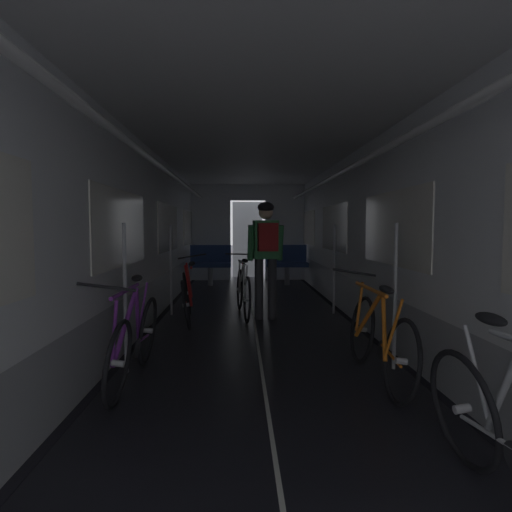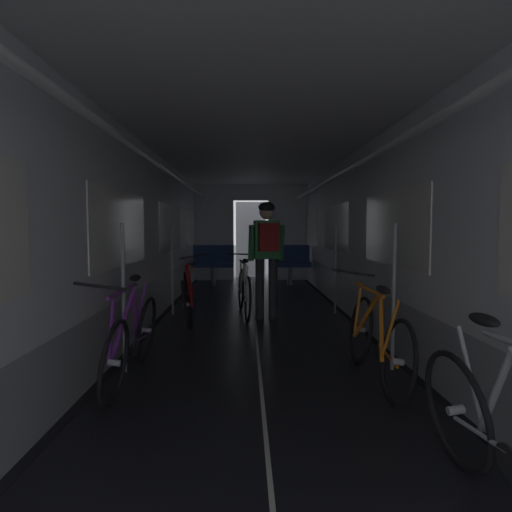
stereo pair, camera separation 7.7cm
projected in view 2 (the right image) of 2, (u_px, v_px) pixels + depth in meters
The scene contains 8 objects.
train_car_shell at pixel (256, 201), 5.39m from camera, with size 3.14×12.34×2.57m.
bench_seat_far_left at pixel (213, 261), 9.91m from camera, with size 0.98×0.51×0.95m.
bench_seat_far_right at pixel (289, 261), 9.95m from camera, with size 0.98×0.51×0.95m.
bicycle_orange at pixel (376, 338), 3.72m from camera, with size 0.44×1.69×0.96m.
bicycle_purple at pixel (132, 339), 3.71m from camera, with size 0.44×1.69×0.95m.
bicycle_red at pixel (188, 295), 6.09m from camera, with size 0.44×1.69×0.96m.
person_cyclist_aisle at pixel (267, 247), 6.16m from camera, with size 0.55×0.42×1.73m.
bicycle_white_in_aisle at pixel (244, 291), 6.47m from camera, with size 0.44×1.69×0.94m.
Camera 2 is at (-0.13, -1.82, 1.36)m, focal length 29.60 mm.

